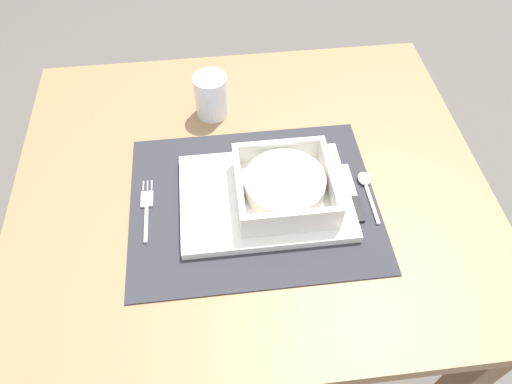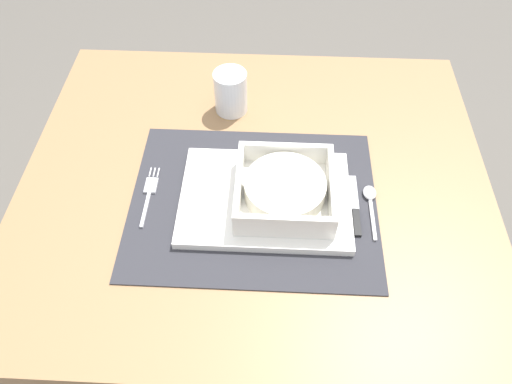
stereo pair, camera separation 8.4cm
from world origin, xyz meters
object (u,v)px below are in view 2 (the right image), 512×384
Objects in this scene: fork at (150,192)px; dining_table at (255,211)px; spoon at (370,198)px; drinking_glass at (231,94)px; porridge_bowl at (285,190)px; butter_knife at (355,209)px.

dining_table is at bearing 16.34° from fork.
drinking_glass reaches higher than spoon.
dining_table is 0.17m from porridge_bowl.
fork is 0.38m from butter_knife.
spoon is at bearing -12.01° from dining_table.
dining_table is at bearing -72.63° from drinking_glass.
butter_knife is 1.45× the size of drinking_glass.
spoon is 0.88× the size of butter_knife.
porridge_bowl is at bearing -65.36° from drinking_glass.
spoon reaches higher than butter_knife.
porridge_bowl is 1.29× the size of fork.
porridge_bowl is 0.13m from butter_knife.
fork is at bearing -165.87° from dining_table.
drinking_glass is at bearing 63.21° from fork.
dining_table is at bearing 170.20° from spoon.
spoon is at bearing 2.68° from fork.
porridge_bowl reaches higher than butter_knife.
porridge_bowl is 0.27m from drinking_glass.
porridge_bowl is 0.25m from fork.
fork is 1.12× the size of spoon.
drinking_glass reaches higher than butter_knife.
dining_table is 0.23m from butter_knife.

